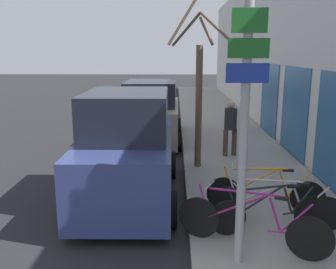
% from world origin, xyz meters
% --- Properties ---
extents(ground_plane, '(80.00, 80.00, 0.00)m').
position_xyz_m(ground_plane, '(0.00, 11.20, 0.00)').
color(ground_plane, black).
extents(sidewalk_curb, '(3.20, 32.00, 0.15)m').
position_xyz_m(sidewalk_curb, '(2.60, 14.00, 0.07)').
color(sidewalk_curb, gray).
rests_on(sidewalk_curb, ground).
extents(building_facade, '(0.23, 32.00, 6.50)m').
position_xyz_m(building_facade, '(4.35, 13.89, 3.22)').
color(building_facade, silver).
rests_on(building_facade, ground).
extents(signpost, '(0.56, 0.15, 3.68)m').
position_xyz_m(signpost, '(1.68, 2.93, 2.14)').
color(signpost, '#939399').
rests_on(signpost, sidewalk_curb).
extents(bicycle_0, '(2.21, 0.99, 0.95)m').
position_xyz_m(bicycle_0, '(1.93, 3.32, 0.55)').
color(bicycle_0, black).
rests_on(bicycle_0, sidewalk_curb).
extents(bicycle_1, '(2.06, 0.50, 0.85)m').
position_xyz_m(bicycle_1, '(2.36, 3.86, 0.51)').
color(bicycle_1, black).
rests_on(bicycle_1, sidewalk_curb).
extents(bicycle_2, '(2.21, 0.71, 0.84)m').
position_xyz_m(bicycle_2, '(2.53, 4.16, 0.52)').
color(bicycle_2, black).
rests_on(bicycle_2, sidewalk_curb).
extents(bicycle_3, '(2.19, 0.46, 0.90)m').
position_xyz_m(bicycle_3, '(2.46, 4.68, 0.53)').
color(bicycle_3, black).
rests_on(bicycle_3, sidewalk_curb).
extents(parked_car_0, '(2.07, 4.45, 2.35)m').
position_xyz_m(parked_car_0, '(-0.24, 5.67, 1.07)').
color(parked_car_0, navy).
rests_on(parked_car_0, ground).
extents(parked_car_1, '(2.13, 4.32, 2.16)m').
position_xyz_m(parked_car_1, '(-0.10, 10.95, 0.98)').
color(parked_car_1, gray).
rests_on(parked_car_1, ground).
extents(pedestrian_near, '(0.41, 0.36, 1.62)m').
position_xyz_m(pedestrian_near, '(2.36, 8.68, 1.08)').
color(pedestrian_near, '#4C3D2D').
rests_on(pedestrian_near, sidewalk_curb).
extents(street_tree, '(1.58, 1.64, 4.45)m').
position_xyz_m(street_tree, '(1.34, 7.57, 2.14)').
color(street_tree, brown).
rests_on(street_tree, sidewalk_curb).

